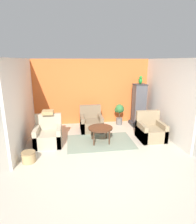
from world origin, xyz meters
The scene contains 14 objects.
ground_plane centered at (0.00, 0.00, 0.00)m, with size 20.00×20.00×0.00m, color beige.
wall_back_accent centered at (0.00, 3.11, 1.23)m, with size 4.48×0.06×2.46m.
wall_left centered at (-2.21, 1.54, 1.23)m, with size 0.06×3.08×2.46m.
wall_right centered at (2.21, 1.54, 1.23)m, with size 0.06×3.08×2.46m.
area_rug centered at (0.02, 1.22, 0.01)m, with size 1.98×1.31×0.01m.
coffee_table centered at (0.02, 1.22, 0.43)m, with size 0.73×0.73×0.47m.
armchair_left centered at (-1.51, 1.31, 0.27)m, with size 0.76×0.78×0.85m.
armchair_right centered at (1.61, 1.23, 0.27)m, with size 0.76×0.78×0.85m.
armchair_middle centered at (-0.13, 2.28, 0.27)m, with size 0.76×0.78×0.85m.
birdcage centered at (1.72, 2.60, 0.74)m, with size 0.60×0.60×1.56m.
parrot centered at (1.72, 2.60, 1.70)m, with size 0.14×0.25×0.30m.
potted_plant centered at (1.01, 2.73, 0.50)m, with size 0.36×0.33×0.80m.
wicker_basket centered at (-1.89, 0.33, 0.14)m, with size 0.34×0.34×0.27m.
throw_pillow centered at (-1.51, 1.59, 0.90)m, with size 0.33×0.33×0.10m.
Camera 1 is at (-0.83, -3.95, 2.39)m, focal length 30.00 mm.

